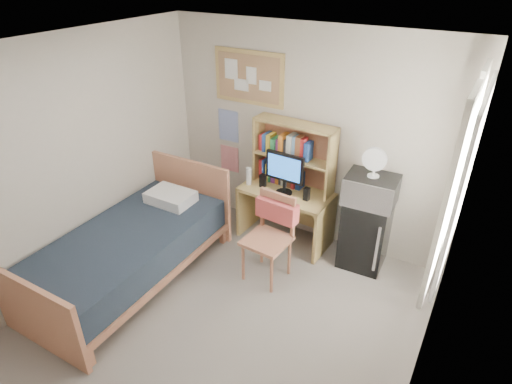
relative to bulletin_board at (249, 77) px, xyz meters
The scene contains 25 objects.
floor 2.95m from the bulletin_board, 69.48° to the right, with size 3.60×4.20×0.02m, color gray.
ceiling 2.33m from the bulletin_board, 69.48° to the right, with size 3.60×4.20×0.02m, color white.
wall_back 1.00m from the bulletin_board, ahead, with size 3.60×0.04×2.60m, color beige.
wall_left 2.40m from the bulletin_board, 116.08° to the right, with size 0.04×4.20×2.60m, color beige.
wall_right 3.37m from the bulletin_board, 38.93° to the right, with size 0.04×4.20×2.60m, color beige.
window_unit 2.70m from the bulletin_board, 19.26° to the right, with size 0.10×1.40×1.70m, color white.
curtain_left 2.83m from the bulletin_board, 27.19° to the right, with size 0.04×0.55×1.70m, color white.
curtain_right 2.57m from the bulletin_board, 10.96° to the right, with size 0.04×0.55×1.70m, color white.
bulletin_board is the anchor object (origin of this frame).
poster_wave 0.74m from the bulletin_board, behind, with size 0.30×0.01×0.42m, color #2A49AA.
poster_japan 1.18m from the bulletin_board, behind, with size 0.28×0.01×0.36m, color red.
desk 1.74m from the bulletin_board, 22.40° to the right, with size 1.12×0.56×0.70m, color tan.
desk_chair 1.95m from the bulletin_board, 51.18° to the right, with size 0.50×0.50×1.00m, color tan.
mini_fridge 2.28m from the bulletin_board, ahead, with size 0.49×0.49×0.83m, color black.
bed 2.48m from the bulletin_board, 103.65° to the right, with size 1.11×2.23×0.61m, color #1A222E.
hutch 1.07m from the bulletin_board, 10.91° to the right, with size 1.01×0.26×0.83m, color tan.
monitor 1.23m from the bulletin_board, 26.62° to the right, with size 0.49×0.04×0.52m, color black.
keyboard 1.47m from the bulletin_board, 35.44° to the right, with size 0.42×0.13×0.02m, color black.
speaker_left 1.25m from the bulletin_board, 40.45° to the right, with size 0.07×0.07×0.16m, color black.
speaker_right 1.55m from the bulletin_board, 19.97° to the right, with size 0.06×0.06×0.16m, color black.
water_bottle 1.19m from the bulletin_board, 60.41° to the right, with size 0.06×0.06×0.22m, color white.
hoodie 1.66m from the bulletin_board, 44.69° to the right, with size 0.48×0.14×0.23m, color #D85552.
microwave 1.95m from the bulletin_board, ahead, with size 0.54×0.41×0.31m, color #BBBBC0.
desk_fan 1.82m from the bulletin_board, ahead, with size 0.25×0.25×0.31m, color white.
pillow 1.70m from the bulletin_board, 112.77° to the right, with size 0.54×0.38×0.13m, color white.
Camera 1 is at (1.87, -2.29, 3.22)m, focal length 30.00 mm.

